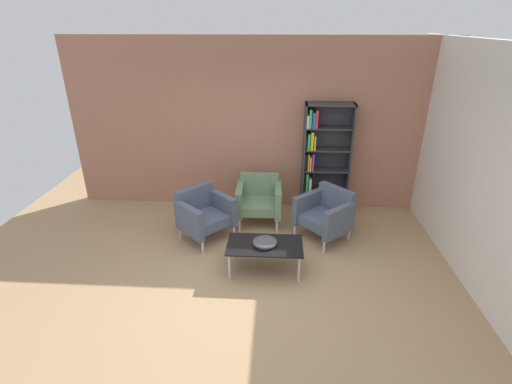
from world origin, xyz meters
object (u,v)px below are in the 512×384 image
Objects in this scene: armchair_by_bookshelf at (204,213)px; decorative_bowl at (265,242)px; coffee_table_low at (265,246)px; armchair_corner_red at (259,199)px; bookshelf_tall at (321,160)px; armchair_spare_guest at (326,213)px.

decorative_bowl is at bearing -86.80° from armchair_by_bookshelf.
armchair_by_bookshelf is (-0.97, 0.80, 0.05)m from coffee_table_low.
coffee_table_low is 3.12× the size of decorative_bowl.
armchair_corner_red is 0.99m from armchair_by_bookshelf.
armchair_by_bookshelf is at bearing -146.91° from armchair_corner_red.
coffee_table_low is at bearing -86.80° from armchair_by_bookshelf.
armchair_corner_red is at bearing -13.15° from armchair_by_bookshelf.
bookshelf_tall is 2.19m from armchair_by_bookshelf.
bookshelf_tall is 2.00× the size of armchair_spare_guest.
decorative_bowl is (-0.88, -1.86, -0.50)m from bookshelf_tall.
armchair_by_bookshelf is 1.00× the size of armchair_spare_guest.
armchair_spare_guest is (0.90, 0.91, -0.02)m from decorative_bowl.
bookshelf_tall reaches higher than armchair_corner_red.
armchair_corner_red is 0.82× the size of armchair_by_bookshelf.
armchair_by_bookshelf is 1.87m from armchair_spare_guest.
armchair_corner_red reaches higher than decorative_bowl.
decorative_bowl is 1.28m from armchair_spare_guest.
bookshelf_tall is at bearing -17.37° from armchair_by_bookshelf.
coffee_table_low is 1.28× the size of armchair_corner_red.
coffee_table_low is 1.26m from armchair_by_bookshelf.
bookshelf_tall is at bearing 25.23° from armchair_corner_red.
bookshelf_tall is 1.08m from armchair_spare_guest.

